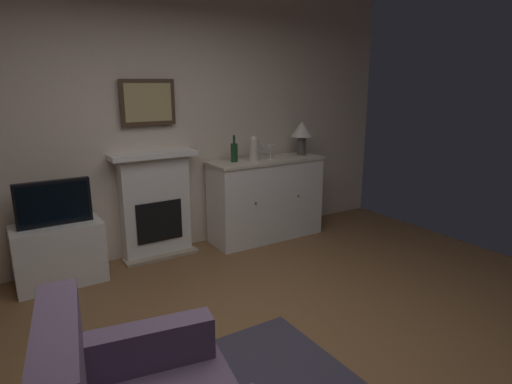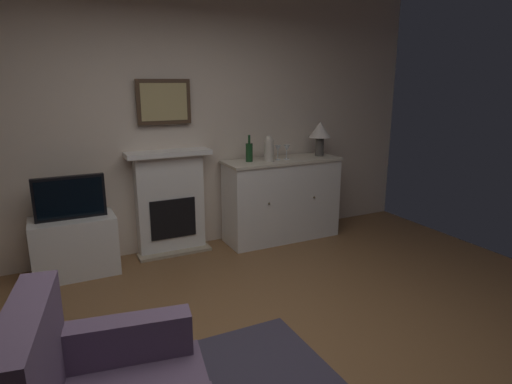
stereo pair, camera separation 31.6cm
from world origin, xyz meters
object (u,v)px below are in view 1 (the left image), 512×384
fireplace_unit (156,205)px  wine_glass_center (271,148)px  framed_picture (148,102)px  table_lamp (302,131)px  sideboard_cabinet (266,199)px  tv_cabinet (59,254)px  wine_bottle (234,152)px  vase_decorative (254,149)px  wine_glass_left (262,149)px  tv_set (54,203)px

fireplace_unit → wine_glass_center: 1.41m
framed_picture → table_lamp: framed_picture is taller
sideboard_cabinet → tv_cabinet: bearing=179.6°
table_lamp → wine_bottle: 0.91m
table_lamp → vase_decorative: size_ratio=1.42×
fireplace_unit → wine_glass_left: size_ratio=6.67×
sideboard_cabinet → tv_cabinet: (-2.23, 0.02, -0.19)m
fireplace_unit → wine_glass_left: (1.19, -0.19, 0.51)m
wine_bottle → wine_glass_left: wine_bottle is taller
sideboard_cabinet → wine_glass_center: 0.59m
table_lamp → sideboard_cabinet: bearing=-180.0°
table_lamp → tv_cabinet: bearing=179.7°
framed_picture → sideboard_cabinet: 1.70m
framed_picture → tv_set: 1.30m
fireplace_unit → wine_glass_center: wine_glass_center is taller
framed_picture → tv_cabinet: (-0.97, -0.21, -1.31)m
framed_picture → wine_glass_left: 1.32m
fireplace_unit → wine_bottle: wine_bottle is taller
vase_decorative → tv_set: (-2.04, 0.04, -0.32)m
fireplace_unit → framed_picture: framed_picture is taller
wine_glass_left → vase_decorative: (-0.13, -0.04, 0.02)m
sideboard_cabinet → wine_bottle: (-0.39, 0.04, 0.57)m
sideboard_cabinet → tv_cabinet: 2.24m
vase_decorative → tv_cabinet: (-2.04, 0.07, -0.80)m
sideboard_cabinet → wine_glass_center: size_ratio=8.15×
framed_picture → wine_glass_left: framed_picture is taller
table_lamp → fireplace_unit: bearing=174.2°
framed_picture → vase_decorative: 1.21m
wine_bottle → vase_decorative: wine_bottle is taller
fireplace_unit → vase_decorative: (1.06, -0.23, 0.53)m
wine_bottle → tv_set: 1.86m
tv_set → wine_glass_center: bearing=-0.3°
table_lamp → wine_glass_left: table_lamp is taller
wine_glass_center → vase_decorative: 0.24m
fireplace_unit → wine_glass_center: (1.30, -0.20, 0.51)m
tv_set → fireplace_unit: bearing=10.8°
framed_picture → tv_set: size_ratio=0.89×
framed_picture → table_lamp: 1.81m
wine_bottle → vase_decorative: size_ratio=1.03×
wine_glass_center → tv_cabinet: 2.41m
fireplace_unit → table_lamp: bearing=-5.8°
fireplace_unit → table_lamp: 1.89m
tv_set → wine_glass_left: bearing=-0.1°
fireplace_unit → wine_glass_left: wine_glass_left is taller
wine_bottle → vase_decorative: (0.20, -0.09, 0.03)m
vase_decorative → table_lamp: bearing=4.1°
table_lamp → tv_set: size_ratio=0.65×
framed_picture → wine_bottle: bearing=-12.1°
wine_bottle → vase_decorative: 0.22m
fireplace_unit → framed_picture: size_ratio=2.00×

